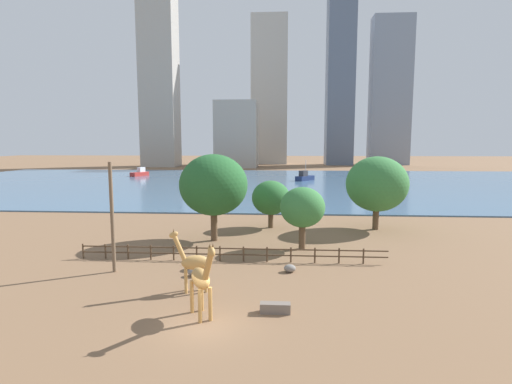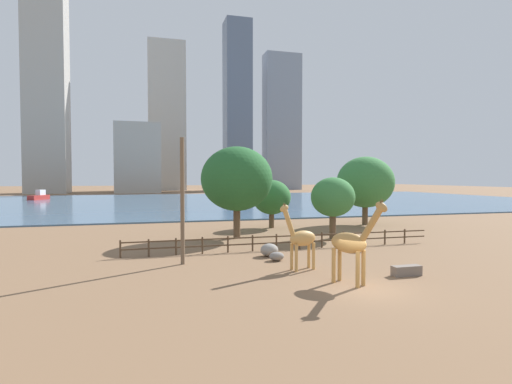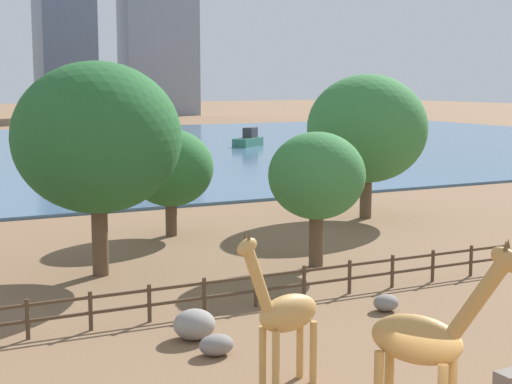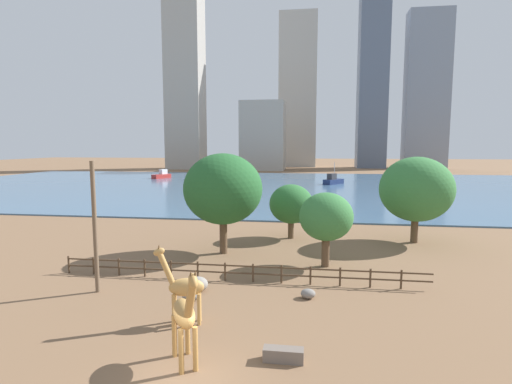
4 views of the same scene
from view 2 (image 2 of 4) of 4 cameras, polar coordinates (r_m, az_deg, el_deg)
ground_plane at (r=99.36m, az=-8.90°, el=-1.32°), size 400.00×400.00×0.00m
harbor_water at (r=96.38m, az=-8.70°, el=-1.36°), size 180.00×86.00×0.20m
giraffe_tall at (r=25.63m, az=6.42°, el=-6.58°), size 2.75×1.16×4.36m
giraffe_companion at (r=22.59m, az=13.52°, el=-7.12°), size 2.24×3.25×4.80m
utility_pole at (r=27.36m, az=-10.47°, el=-1.29°), size 0.28×0.28×8.58m
boulder_near_fence at (r=32.75m, az=14.26°, el=-7.80°), size 0.92×0.80×0.60m
boulder_by_pole at (r=30.06m, az=1.92°, el=-8.27°), size 1.33×1.28×0.96m
boulder_small at (r=28.56m, az=2.96°, el=-9.16°), size 1.07×0.83×0.63m
feeding_trough at (r=25.97m, az=20.69°, el=-10.47°), size 1.80×0.60×0.60m
enclosure_fence at (r=32.77m, az=3.86°, el=-6.91°), size 26.12×0.14×1.30m
tree_left_large at (r=51.30m, az=15.35°, el=1.36°), size 7.02×7.02×8.46m
tree_center_broad at (r=46.47m, az=2.24°, el=-0.77°), size 4.47×4.47×5.60m
tree_right_tall at (r=39.01m, az=10.92°, el=-0.76°), size 4.21×4.21×5.90m
tree_left_small at (r=38.55m, az=-2.76°, el=1.88°), size 6.91×6.91×8.87m
boat_ferry at (r=103.98m, az=-3.59°, el=-0.55°), size 5.27×5.98×5.31m
boat_sailboat at (r=100.72m, az=9.15°, el=-0.73°), size 5.10×4.57×2.23m
boat_tug at (r=115.83m, az=-28.57°, el=-0.54°), size 4.34×6.04×2.52m
skyline_tower_needle at (r=159.53m, az=-16.48°, el=4.62°), size 16.66×15.15×26.26m
skyline_block_central at (r=189.40m, az=-12.63°, el=10.44°), size 16.52×11.54×66.98m
skyline_tower_glass at (r=187.03m, az=-2.68°, el=12.15°), size 11.75×11.21×77.00m
skyline_block_left at (r=169.49m, az=-27.77°, el=13.50°), size 14.14×11.90×80.14m
skyline_block_right at (r=194.80m, az=3.71°, el=9.89°), size 17.33×8.85×64.59m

